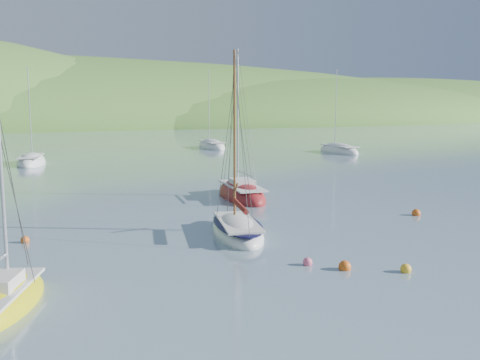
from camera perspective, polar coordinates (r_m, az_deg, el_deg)
name	(u,v)px	position (r m, az deg, el deg)	size (l,w,h in m)	color
ground	(375,278)	(20.75, 14.18, -10.13)	(700.00, 700.00, 0.00)	slate
daysailer_white	(237,230)	(26.56, -0.29, -5.38)	(3.97, 6.70, 9.69)	silver
sloop_red	(241,195)	(36.92, 0.15, -1.58)	(3.89, 7.80, 11.03)	maroon
sailboat_yellow	(1,302)	(18.99, -24.12, -11.77)	(4.07, 5.72, 7.06)	#CECE0F
distant_sloop_a	(31,163)	(61.96, -21.36, 1.75)	(4.45, 8.39, 11.39)	silver
distant_sloop_b	(212,147)	(79.17, -3.05, 3.55)	(4.11, 9.11, 12.57)	silver
distant_sloop_d	(339,151)	(72.76, 10.48, 3.03)	(3.89, 8.74, 12.09)	silver
mooring_buoys	(328,243)	(24.89, 9.38, -6.64)	(21.39, 11.75, 0.50)	yellow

